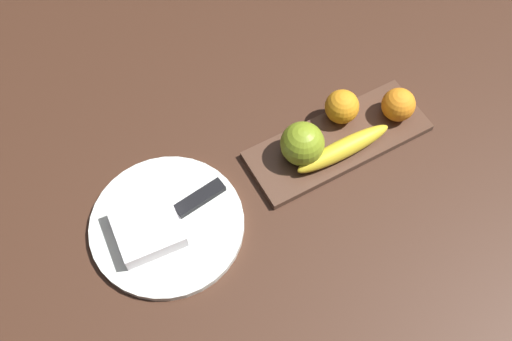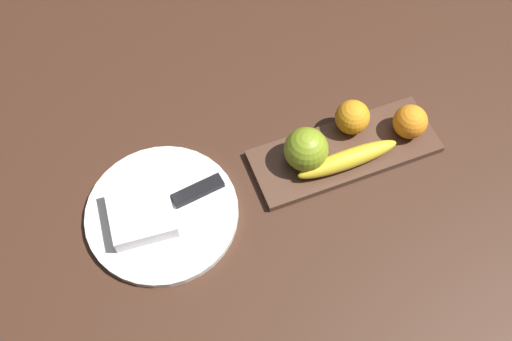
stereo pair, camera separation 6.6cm
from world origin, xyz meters
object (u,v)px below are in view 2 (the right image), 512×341
Objects in this scene: orange_near_apple at (351,118)px; knife at (189,195)px; fruit_tray at (344,151)px; apple at (306,149)px; orange_near_banana at (410,122)px; banana at (348,159)px; dinner_plate at (162,213)px; folded_napkin at (141,214)px.

orange_near_apple reaches higher than knife.
fruit_tray is 4.38× the size of apple.
orange_near_banana is 0.40m from knife.
dinner_plate is at bearing 174.52° from banana.
banana is 0.36m from folded_napkin.
fruit_tray is at bearing -2.56° from orange_near_banana.
apple is at bearing -179.29° from folded_napkin.
orange_near_apple and orange_near_banana have the same top height.
knife is at bearing 171.54° from banana.
orange_near_banana is 0.59× the size of folded_napkin.
banana is 3.04× the size of orange_near_apple.
folded_napkin reaches higher than knife.
apple is (0.08, -0.00, 0.05)m from fruit_tray.
orange_near_banana reaches higher than banana.
orange_near_apple reaches higher than banana.
knife is (0.31, 0.03, -0.03)m from orange_near_apple.
banana reaches higher than dinner_plate.
knife is at bearing 5.52° from orange_near_apple.
fruit_tray is 0.33m from dinner_plate.
banana reaches higher than fruit_tray.
knife is (0.27, -0.04, -0.01)m from banana.
knife is (-0.08, -0.01, -0.01)m from folded_napkin.
banana is 0.73× the size of dinner_plate.
apple is 0.41× the size of banana.
knife is at bearing -1.98° from fruit_tray.
folded_napkin is (0.36, -0.03, -0.00)m from banana.
orange_near_apple is (-0.04, -0.07, 0.01)m from banana.
apple is 0.29m from folded_napkin.
folded_napkin is (0.29, 0.00, -0.02)m from apple.
knife is at bearing -1.71° from apple.
folded_napkin is at bearing 0.71° from apple.
orange_near_apple reaches higher than fruit_tray.
fruit_tray is 0.06m from orange_near_apple.
apple reaches higher than dinner_plate.
fruit_tray is at bearing 180.00° from dinner_plate.
banana is 0.28m from knife.
dinner_plate is at bearing 0.00° from fruit_tray.
orange_near_banana is at bearing 179.37° from folded_napkin.
apple is at bearing -179.20° from dinner_plate.
fruit_tray is at bearing 177.28° from apple.
folded_napkin is at bearing 5.76° from orange_near_apple.
dinner_plate is at bearing 180.00° from folded_napkin.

